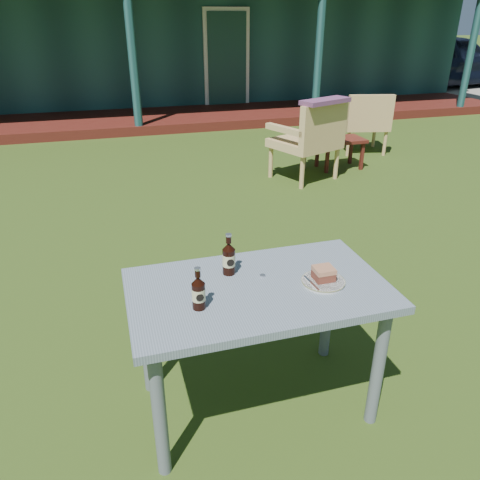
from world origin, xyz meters
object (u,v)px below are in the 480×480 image
object	(u,v)px
cafe_table	(258,305)
cola_bottle_near	(229,258)
cake_slice	(324,273)
cola_bottle_far	(199,292)
armchair_left	(311,137)
armchair_right	(366,120)
side_table	(340,143)
car_near	(446,60)
plate	(323,281)

from	to	relation	value
cafe_table	cola_bottle_near	bearing A→B (deg)	122.29
cake_slice	cola_bottle_near	bearing A→B (deg)	153.46
cola_bottle_far	armchair_left	size ratio (longest dim) A/B	0.21
armchair_right	side_table	xyz separation A→B (m)	(-0.70, -0.60, -0.14)
cola_bottle_near	armchair_left	bearing A→B (deg)	59.61
armchair_right	cola_bottle_near	bearing A→B (deg)	-127.41
cake_slice	side_table	distance (m)	4.30
cake_slice	cola_bottle_near	world-z (taller)	cola_bottle_near
cafe_table	armchair_left	distance (m)	3.80
car_near	armchair_right	bearing A→B (deg)	124.65
cola_bottle_far	armchair_right	distance (m)	5.56
cola_bottle_far	armchair_left	distance (m)	4.04
cafe_table	side_table	bearing A→B (deg)	57.33
armchair_left	armchair_right	bearing A→B (deg)	36.14
plate	armchair_left	bearing A→B (deg)	66.59
cola_bottle_far	armchair_right	world-z (taller)	cola_bottle_far
cola_bottle_near	armchair_right	world-z (taller)	cola_bottle_near
car_near	cake_slice	distance (m)	13.06
cafe_table	cola_bottle_near	distance (m)	0.26
cake_slice	armchair_right	bearing A→B (deg)	57.53
cafe_table	cake_slice	size ratio (longest dim) A/B	13.04
car_near	armchair_left	xyz separation A→B (m)	(-6.99, -6.54, -0.18)
cafe_table	armchair_right	size ratio (longest dim) A/B	1.39
cola_bottle_near	cola_bottle_far	xyz separation A→B (m)	(-0.20, -0.25, -0.01)
side_table	armchair_left	bearing A→B (deg)	-149.95
car_near	plate	bearing A→B (deg)	129.78
armchair_right	side_table	size ratio (longest dim) A/B	1.43
cola_bottle_near	armchair_left	distance (m)	3.73
armchair_right	side_table	bearing A→B (deg)	-139.34
cake_slice	cola_bottle_far	xyz separation A→B (m)	(-0.60, -0.05, 0.03)
car_near	armchair_left	bearing A→B (deg)	123.26
plate	side_table	xyz separation A→B (m)	(2.07, 3.76, -0.39)
car_near	cake_slice	xyz separation A→B (m)	(-8.46, -9.95, 0.05)
cola_bottle_far	armchair_left	bearing A→B (deg)	58.96
side_table	armchair_right	bearing A→B (deg)	40.66
cafe_table	plate	bearing A→B (deg)	-10.67
cake_slice	cola_bottle_far	bearing A→B (deg)	-175.28
cake_slice	armchair_left	bearing A→B (deg)	66.58
armchair_right	car_near	bearing A→B (deg)	44.50
cake_slice	car_near	bearing A→B (deg)	49.61
cola_bottle_far	cafe_table	bearing A→B (deg)	17.85
car_near	cola_bottle_far	bearing A→B (deg)	127.95
armchair_right	cake_slice	bearing A→B (deg)	-122.47
plate	cola_bottle_near	world-z (taller)	cola_bottle_near
side_table	cake_slice	bearing A→B (deg)	-118.89
cake_slice	cola_bottle_far	world-z (taller)	cola_bottle_far
plate	cola_bottle_near	distance (m)	0.46
cola_bottle_far	armchair_left	world-z (taller)	armchair_left
cake_slice	cola_bottle_near	xyz separation A→B (m)	(-0.40, 0.20, 0.04)
car_near	plate	xyz separation A→B (m)	(-8.47, -9.96, 0.01)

